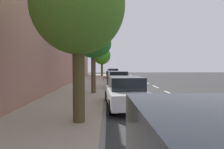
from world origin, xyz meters
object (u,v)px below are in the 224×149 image
object	(u,v)px
street_tree_near_cyclist	(102,56)
street_tree_mid_block	(93,44)
parked_sedan_black_second	(119,80)
parked_sedan_white_mid	(126,93)
bicycle_at_curb	(110,79)
parked_sedan_red_nearest	(113,74)
street_tree_far_end	(78,7)
cyclist_with_backpack	(108,74)

from	to	relation	value
street_tree_near_cyclist	street_tree_mid_block	distance (m)	21.40
parked_sedan_black_second	street_tree_near_cyclist	size ratio (longest dim) A/B	0.88
parked_sedan_white_mid	bicycle_at_curb	world-z (taller)	parked_sedan_white_mid
parked_sedan_red_nearest	bicycle_at_curb	world-z (taller)	parked_sedan_red_nearest
street_tree_far_end	street_tree_near_cyclist	bearing A→B (deg)	-90.00
parked_sedan_red_nearest	street_tree_near_cyclist	world-z (taller)	street_tree_near_cyclist
parked_sedan_red_nearest	street_tree_near_cyclist	size ratio (longest dim) A/B	0.88
parked_sedan_red_nearest	cyclist_with_backpack	bearing A→B (deg)	82.87
bicycle_at_curb	street_tree_mid_block	xyz separation A→B (m)	(1.31, 9.98, 3.15)
parked_sedan_white_mid	bicycle_at_curb	size ratio (longest dim) A/B	2.65
parked_sedan_white_mid	street_tree_mid_block	size ratio (longest dim) A/B	1.02
parked_sedan_red_nearest	bicycle_at_curb	xyz separation A→B (m)	(0.49, 6.17, -0.39)
street_tree_mid_block	cyclist_with_backpack	bearing A→B (deg)	-95.95
bicycle_at_curb	street_tree_near_cyclist	bearing A→B (deg)	-83.45
parked_sedan_white_mid	cyclist_with_backpack	size ratio (longest dim) A/B	2.76
parked_sedan_black_second	street_tree_mid_block	distance (m)	5.17
parked_sedan_black_second	cyclist_with_backpack	xyz separation A→B (m)	(0.90, -6.52, 0.24)
cyclist_with_backpack	street_tree_mid_block	xyz separation A→B (m)	(1.09, 10.42, 2.52)
street_tree_mid_block	street_tree_near_cyclist	bearing A→B (deg)	-90.00
parked_sedan_white_mid	street_tree_mid_block	distance (m)	5.52
parked_sedan_red_nearest	street_tree_far_end	world-z (taller)	street_tree_far_end
parked_sedan_red_nearest	street_tree_near_cyclist	xyz separation A→B (m)	(1.80, -5.26, 2.91)
cyclist_with_backpack	street_tree_far_end	bearing A→B (deg)	86.48
cyclist_with_backpack	parked_sedan_white_mid	bearing A→B (deg)	93.01
parked_sedan_white_mid	street_tree_far_end	world-z (taller)	street_tree_far_end
street_tree_near_cyclist	street_tree_far_end	size ratio (longest dim) A/B	0.91
parked_sedan_black_second	street_tree_near_cyclist	bearing A→B (deg)	-83.53
parked_sedan_black_second	bicycle_at_curb	bearing A→B (deg)	-83.68
parked_sedan_white_mid	street_tree_mid_block	xyz separation A→B (m)	(1.87, -4.40, 2.76)
parked_sedan_black_second	street_tree_near_cyclist	xyz separation A→B (m)	(1.98, -17.50, 2.91)
parked_sedan_black_second	bicycle_at_curb	xyz separation A→B (m)	(0.67, -6.08, -0.39)
parked_sedan_black_second	cyclist_with_backpack	size ratio (longest dim) A/B	2.74
parked_sedan_black_second	street_tree_far_end	world-z (taller)	street_tree_far_end
street_tree_mid_block	street_tree_far_end	xyz separation A→B (m)	(0.00, 7.25, 0.54)
street_tree_near_cyclist	street_tree_far_end	world-z (taller)	street_tree_far_end
bicycle_at_curb	parked_sedan_black_second	bearing A→B (deg)	96.32
cyclist_with_backpack	street_tree_near_cyclist	size ratio (longest dim) A/B	0.32
parked_sedan_red_nearest	street_tree_far_end	xyz separation A→B (m)	(1.80, 23.40, 3.30)
street_tree_near_cyclist	parked_sedan_black_second	bearing A→B (deg)	96.47
bicycle_at_curb	street_tree_near_cyclist	world-z (taller)	street_tree_near_cyclist
bicycle_at_curb	street_tree_far_end	size ratio (longest dim) A/B	0.30
street_tree_mid_block	street_tree_far_end	bearing A→B (deg)	90.00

